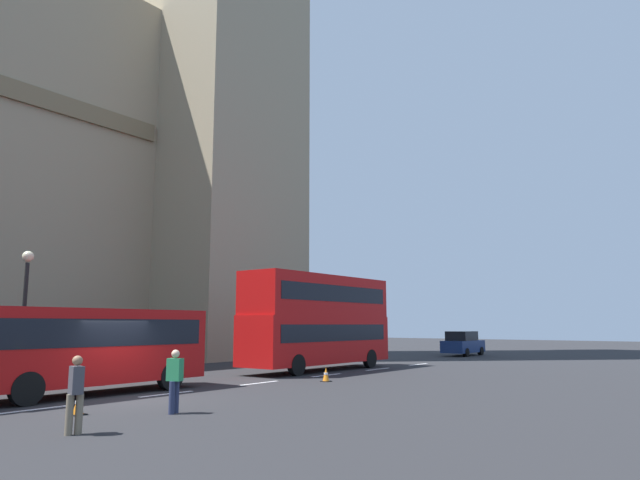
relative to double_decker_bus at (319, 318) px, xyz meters
The scene contains 9 objects.
ground_plane 13.27m from the double_decker_bus, behind, with size 160.00×160.00×0.00m, color #262628.
lane_centre_marking 11.71m from the double_decker_bus, 169.91° to the right, with size 39.00×0.16×0.01m.
double_decker_bus is the anchor object (origin of this frame).
sedan_lead 18.18m from the double_decker_bus, ahead, with size 4.40×1.86×1.85m.
traffic_cone_west 16.20m from the double_decker_bus, 166.02° to the right, with size 0.36×0.36×0.58m.
traffic_cone_middle 6.31m from the double_decker_bus, 139.65° to the right, with size 0.36×0.36×0.58m.
street_lamp 13.93m from the double_decker_bus, 161.13° to the left, with size 0.44×0.44×5.27m.
pedestrian_near_cones 18.31m from the double_decker_bus, 159.60° to the right, with size 0.35×0.45×1.69m.
pedestrian_by_kerb 15.09m from the double_decker_bus, 157.67° to the right, with size 0.36×0.46×1.69m.
Camera 1 is at (-11.18, -16.38, 2.37)m, focal length 31.96 mm.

